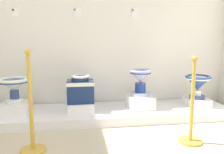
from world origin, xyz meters
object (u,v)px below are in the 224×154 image
object	(u,v)px
antique_toilet_central_ornate	(80,88)
info_placard_first	(16,12)
antique_toilet_slender_white	(198,83)
stanchion_post_near_right	(191,118)
stanchion_post_near_left	(32,122)
plinth_block_rightmost	(15,108)
plinth_block_central_ornate	(81,106)
plinth_block_squat_floral	(140,101)
antique_toilet_squat_floral	(140,79)
plinth_block_slender_white	(197,102)
info_placard_second	(77,12)
antique_toilet_rightmost	(14,85)
info_placard_third	(135,13)

from	to	relation	value
antique_toilet_central_ornate	info_placard_first	bearing A→B (deg)	153.86
antique_toilet_slender_white	stanchion_post_near_right	size ratio (longest dim) A/B	0.39
info_placard_first	stanchion_post_near_left	size ratio (longest dim) A/B	0.12
plinth_block_rightmost	plinth_block_central_ornate	size ratio (longest dim) A/B	0.94
plinth_block_squat_floral	antique_toilet_squat_floral	size ratio (longest dim) A/B	1.02
plinth_block_squat_floral	antique_toilet_slender_white	bearing A→B (deg)	-0.50
antique_toilet_slender_white	stanchion_post_near_left	bearing A→B (deg)	-157.46
stanchion_post_near_left	plinth_block_slender_white	bearing A→B (deg)	22.54
info_placard_second	stanchion_post_near_right	distance (m)	2.18
plinth_block_slender_white	info_placard_second	bearing A→B (deg)	166.71
info_placard_second	stanchion_post_near_right	xyz separation A→B (m)	(1.18, -1.37, -1.23)
plinth_block_rightmost	antique_toilet_central_ornate	xyz separation A→B (m)	(0.86, 0.04, 0.24)
plinth_block_slender_white	plinth_block_squat_floral	bearing A→B (deg)	179.50
plinth_block_squat_floral	info_placard_second	world-z (taller)	info_placard_second
antique_toilet_central_ornate	stanchion_post_near_left	bearing A→B (deg)	-118.66
antique_toilet_squat_floral	stanchion_post_near_right	world-z (taller)	stanchion_post_near_right
antique_toilet_rightmost	antique_toilet_squat_floral	xyz separation A→B (m)	(1.72, 0.07, 0.03)
plinth_block_rightmost	info_placard_first	distance (m)	1.37
antique_toilet_squat_floral	info_placard_third	size ratio (longest dim) A/B	2.56
plinth_block_squat_floral	stanchion_post_near_left	bearing A→B (deg)	-145.37
plinth_block_central_ornate	stanchion_post_near_right	bearing A→B (deg)	-38.60
stanchion_post_near_left	antique_toilet_rightmost	bearing A→B (deg)	113.17
antique_toilet_squat_floral	info_placard_third	world-z (taller)	info_placard_third
stanchion_post_near_right	antique_toilet_central_ornate	bearing A→B (deg)	141.40
stanchion_post_near_left	stanchion_post_near_right	xyz separation A→B (m)	(1.66, -0.03, -0.03)
antique_toilet_rightmost	plinth_block_squat_floral	size ratio (longest dim) A/B	1.03
plinth_block_squat_floral	antique_toilet_rightmost	bearing A→B (deg)	-177.70
antique_toilet_central_ornate	plinth_block_squat_floral	distance (m)	0.89
plinth_block_squat_floral	antique_toilet_slender_white	size ratio (longest dim) A/B	1.05
antique_toilet_rightmost	antique_toilet_slender_white	bearing A→B (deg)	1.35
plinth_block_central_ornate	info_placard_first	world-z (taller)	info_placard_first
info_placard_second	antique_toilet_rightmost	bearing A→B (deg)	-150.73
plinth_block_squat_floral	stanchion_post_near_left	xyz separation A→B (m)	(-1.35, -0.93, 0.09)
plinth_block_rightmost	info_placard_third	size ratio (longest dim) A/B	2.28
antique_toilet_central_ornate	antique_toilet_slender_white	size ratio (longest dim) A/B	1.03
antique_toilet_rightmost	info_placard_second	bearing A→B (deg)	29.27
plinth_block_central_ornate	info_placard_first	xyz separation A→B (m)	(-0.89, 0.44, 1.30)
plinth_block_rightmost	stanchion_post_near_right	world-z (taller)	stanchion_post_near_right
antique_toilet_slender_white	info_placard_second	distance (m)	2.07
antique_toilet_rightmost	plinth_block_central_ornate	xyz separation A→B (m)	(0.86, 0.04, -0.33)
antique_toilet_central_ornate	stanchion_post_near_right	xyz separation A→B (m)	(1.16, -0.93, -0.17)
info_placard_first	info_placard_third	bearing A→B (deg)	0.00
info_placard_second	plinth_block_squat_floral	bearing A→B (deg)	-24.95
antique_toilet_central_ornate	info_placard_second	size ratio (longest dim) A/B	2.87
plinth_block_squat_floral	plinth_block_slender_white	bearing A→B (deg)	-0.50
info_placard_third	stanchion_post_near_right	world-z (taller)	info_placard_third
stanchion_post_near_left	stanchion_post_near_right	size ratio (longest dim) A/B	1.09
antique_toilet_rightmost	stanchion_post_near_left	size ratio (longest dim) A/B	0.39
info_placard_second	info_placard_third	world-z (taller)	info_placard_third
plinth_block_rightmost	antique_toilet_slender_white	size ratio (longest dim) A/B	0.91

